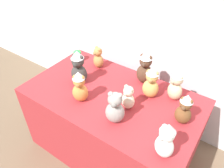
# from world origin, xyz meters

# --- Properties ---
(ground_plane) EXTENTS (10.00, 10.00, 0.00)m
(ground_plane) POSITION_xyz_m (0.00, 0.00, 0.00)
(ground_plane) COLOR brown
(wall_back) EXTENTS (7.00, 0.08, 2.60)m
(wall_back) POSITION_xyz_m (0.00, 0.95, 1.30)
(wall_back) COLOR silver
(wall_back) RESTS_ON ground_plane
(display_table) EXTENTS (1.56, 0.89, 0.77)m
(display_table) POSITION_xyz_m (0.00, 0.25, 0.39)
(display_table) COLOR maroon
(display_table) RESTS_ON ground_plane
(teddy_bear_ash) EXTENTS (0.18, 0.17, 0.28)m
(teddy_bear_ash) POSITION_xyz_m (0.19, 0.01, 0.90)
(teddy_bear_ash) COLOR gray
(teddy_bear_ash) RESTS_ON display_table
(teddy_bear_caramel) EXTENTS (0.15, 0.14, 0.23)m
(teddy_bear_caramel) POSITION_xyz_m (-0.37, 0.53, 0.88)
(teddy_bear_caramel) COLOR #B27A42
(teddy_bear_caramel) RESTS_ON display_table
(teddy_bear_cocoa) EXTENTS (0.16, 0.14, 0.33)m
(teddy_bear_cocoa) POSITION_xyz_m (0.14, 0.57, 0.93)
(teddy_bear_cocoa) COLOR #4C3323
(teddy_bear_cocoa) RESTS_ON display_table
(teddy_bear_cream) EXTENTS (0.13, 0.11, 0.22)m
(teddy_bear_cream) POSITION_xyz_m (0.20, 0.19, 0.87)
(teddy_bear_cream) COLOR beige
(teddy_bear_cream) RESTS_ON display_table
(teddy_bear_charcoal) EXTENTS (0.18, 0.16, 0.34)m
(teddy_bear_charcoal) POSITION_xyz_m (-0.35, 0.23, 0.94)
(teddy_bear_charcoal) COLOR #383533
(teddy_bear_charcoal) RESTS_ON display_table
(teddy_bear_honey) EXTENTS (0.15, 0.14, 0.30)m
(teddy_bear_honey) POSITION_xyz_m (0.28, 0.42, 0.92)
(teddy_bear_honey) COLOR tan
(teddy_bear_honey) RESTS_ON display_table
(teddy_bear_chestnut) EXTENTS (0.12, 0.11, 0.27)m
(teddy_bear_chestnut) POSITION_xyz_m (0.62, 0.29, 0.90)
(teddy_bear_chestnut) COLOR brown
(teddy_bear_chestnut) RESTS_ON display_table
(teddy_bear_ginger) EXTENTS (0.17, 0.16, 0.29)m
(teddy_bear_ginger) POSITION_xyz_m (-0.18, 0.04, 0.91)
(teddy_bear_ginger) COLOR #D17F3D
(teddy_bear_ginger) RESTS_ON display_table
(teddy_bear_sand) EXTENTS (0.17, 0.16, 0.29)m
(teddy_bear_sand) POSITION_xyz_m (0.46, 0.51, 0.91)
(teddy_bear_sand) COLOR #CCB78E
(teddy_bear_sand) RESTS_ON display_table
(teddy_bear_snow) EXTENTS (0.17, 0.16, 0.29)m
(teddy_bear_snow) POSITION_xyz_m (0.62, -0.05, 0.91)
(teddy_bear_snow) COLOR white
(teddy_bear_snow) RESTS_ON display_table
(party_cup_green) EXTENTS (0.08, 0.08, 0.11)m
(party_cup_green) POSITION_xyz_m (-0.62, 0.50, 0.83)
(party_cup_green) COLOR #238C3D
(party_cup_green) RESTS_ON display_table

